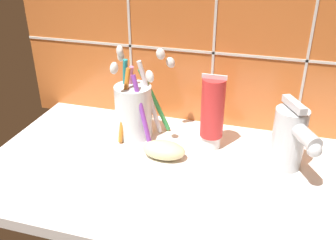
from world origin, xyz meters
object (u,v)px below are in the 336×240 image
Objects in this scene: toothbrush_cup at (134,108)px; soap_bar at (164,150)px; sink_faucet at (291,138)px; toothpaste_tube at (212,112)px.

toothbrush_cup is 11.19cm from soap_bar.
toothpaste_tube is at bearing -131.37° from sink_faucet.
toothbrush_cup is 30.07cm from sink_faucet.
toothbrush_cup is 1.44× the size of sink_faucet.
toothpaste_tube is 14.67cm from sink_faucet.
sink_faucet is 22.51cm from soap_bar.
sink_faucet is 1.57× the size of soap_bar.
toothbrush_cup is at bearing 179.76° from toothpaste_tube.
toothbrush_cup is 1.23× the size of toothpaste_tube.
toothpaste_tube is at bearing -0.24° from toothbrush_cup.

